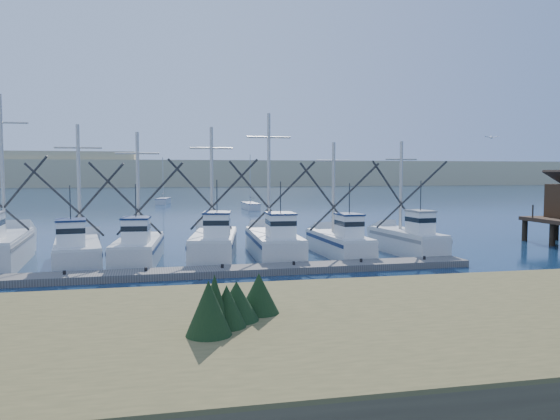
% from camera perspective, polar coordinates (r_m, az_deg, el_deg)
% --- Properties ---
extents(ground, '(500.00, 500.00, 0.00)m').
position_cam_1_polar(ground, '(26.26, 10.54, -8.27)').
color(ground, '#0D243B').
rests_on(ground, ground).
extents(shore_bank, '(40.00, 10.00, 1.60)m').
position_cam_1_polar(shore_bank, '(14.60, -3.93, -15.01)').
color(shore_bank, '#4C422D').
rests_on(shore_bank, ground).
extents(floating_dock, '(28.77, 2.70, 0.38)m').
position_cam_1_polar(floating_dock, '(29.75, -6.05, -6.40)').
color(floating_dock, slate).
rests_on(floating_dock, ground).
extents(dune_ridge, '(360.00, 60.00, 10.00)m').
position_cam_1_polar(dune_ridge, '(233.88, -9.72, 3.81)').
color(dune_ridge, tan).
rests_on(dune_ridge, ground).
extents(trawler_fleet, '(28.75, 9.01, 10.24)m').
position_cam_1_polar(trawler_fleet, '(34.53, -9.03, -3.67)').
color(trawler_fleet, silver).
rests_on(trawler_fleet, ground).
extents(sailboat_near, '(1.87, 6.57, 8.10)m').
position_cam_1_polar(sailboat_near, '(80.97, -3.09, 0.41)').
color(sailboat_near, silver).
rests_on(sailboat_near, ground).
extents(sailboat_far, '(2.72, 6.45, 8.10)m').
position_cam_1_polar(sailboat_far, '(96.99, -12.10, 0.92)').
color(sailboat_far, silver).
rests_on(sailboat_far, ground).
extents(flying_gull, '(1.11, 0.20, 0.20)m').
position_cam_1_polar(flying_gull, '(40.81, 21.23, 7.11)').
color(flying_gull, white).
rests_on(flying_gull, ground).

